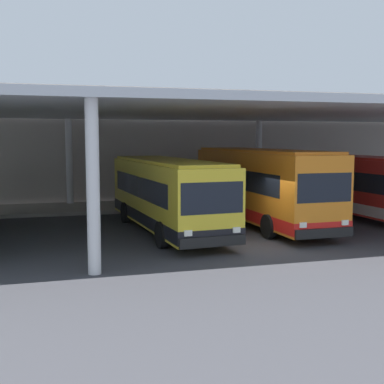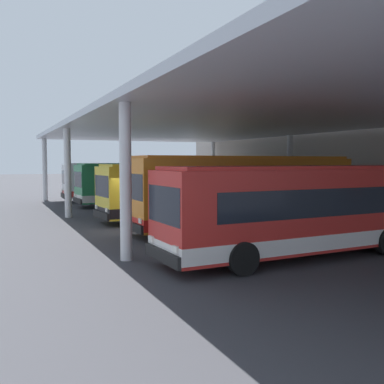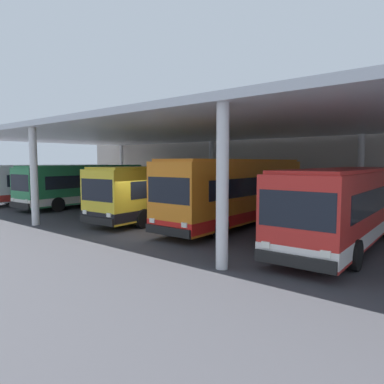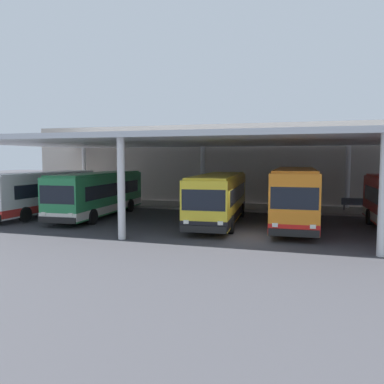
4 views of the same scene
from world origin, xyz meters
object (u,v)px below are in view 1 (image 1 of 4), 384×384
bench_waiting (274,192)px  trash_bin (314,191)px  bus_far_bay (260,185)px  bus_middle_bay (167,194)px  bus_departing (382,189)px

bench_waiting → trash_bin: trash_bin is taller
bus_far_bay → bench_waiting: size_ratio=6.33×
bus_middle_bay → bus_far_bay: size_ratio=0.94×
bus_middle_bay → trash_bin: (11.73, 7.82, -0.98)m
bus_middle_bay → bench_waiting: bus_middle_bay is taller
bench_waiting → bus_middle_bay: bearing=-138.0°
bus_far_bay → bus_departing: size_ratio=1.07×
bus_middle_bay → bench_waiting: bearing=42.0°
bench_waiting → trash_bin: size_ratio=1.84×
bus_departing → bench_waiting: 8.83m
bus_far_bay → bench_waiting: bus_far_bay is taller
bus_departing → bus_middle_bay: bearing=177.0°
bus_middle_bay → bus_departing: size_ratio=1.01×
bus_middle_bay → trash_bin: size_ratio=10.90×
bus_middle_bay → bus_departing: bearing=-3.0°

